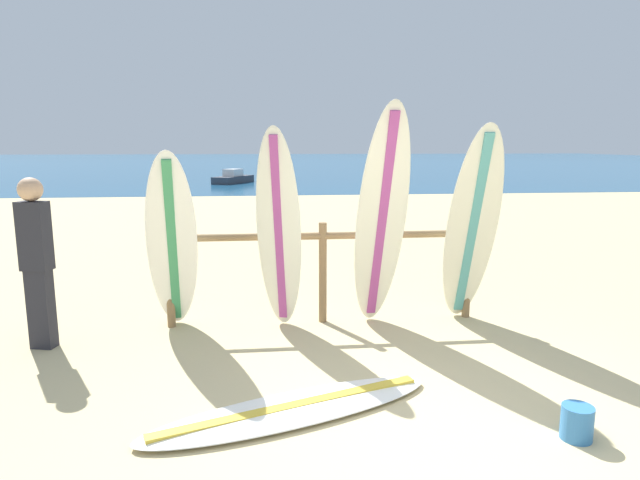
# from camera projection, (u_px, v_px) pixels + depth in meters

# --- Properties ---
(ground_plane) EXTENTS (120.00, 120.00, 0.00)m
(ground_plane) POSITION_uv_depth(u_px,v_px,m) (435.00, 446.00, 3.70)
(ground_plane) COLOR #CCB784
(ocean_water) EXTENTS (120.00, 80.00, 0.01)m
(ocean_water) POSITION_uv_depth(u_px,v_px,m) (273.00, 161.00, 60.49)
(ocean_water) COLOR #1E5984
(ocean_water) RESTS_ON ground
(surfboard_rack) EXTENTS (3.51, 0.09, 1.15)m
(surfboard_rack) POSITION_uv_depth(u_px,v_px,m) (323.00, 257.00, 6.16)
(surfboard_rack) COLOR olive
(surfboard_rack) RESTS_ON ground
(surfboard_leaning_far_left) EXTENTS (0.64, 1.07, 1.99)m
(surfboard_leaning_far_left) POSITION_uv_depth(u_px,v_px,m) (172.00, 245.00, 5.63)
(surfboard_leaning_far_left) COLOR white
(surfboard_leaning_far_left) RESTS_ON ground
(surfboard_leaning_left) EXTENTS (0.58, 0.66, 2.22)m
(surfboard_leaning_left) POSITION_uv_depth(u_px,v_px,m) (279.00, 231.00, 5.79)
(surfboard_leaning_left) COLOR white
(surfboard_leaning_left) RESTS_ON ground
(surfboard_leaning_center_left) EXTENTS (0.58, 0.98, 2.45)m
(surfboard_leaning_center_left) POSITION_uv_depth(u_px,v_px,m) (381.00, 221.00, 5.73)
(surfboard_leaning_center_left) COLOR white
(surfboard_leaning_center_left) RESTS_ON ground
(surfboard_leaning_center) EXTENTS (0.64, 1.02, 2.25)m
(surfboard_leaning_center) POSITION_uv_depth(u_px,v_px,m) (472.00, 228.00, 5.88)
(surfboard_leaning_center) COLOR silver
(surfboard_leaning_center) RESTS_ON ground
(surfboard_lying_on_sand) EXTENTS (2.42, 1.34, 0.08)m
(surfboard_lying_on_sand) POSITION_uv_depth(u_px,v_px,m) (293.00, 409.00, 4.15)
(surfboard_lying_on_sand) COLOR white
(surfboard_lying_on_sand) RESTS_ON ground
(beachgoer_standing) EXTENTS (0.31, 0.23, 1.71)m
(beachgoer_standing) POSITION_uv_depth(u_px,v_px,m) (36.00, 256.00, 5.34)
(beachgoer_standing) COLOR #26262D
(beachgoer_standing) RESTS_ON ground
(small_boat_offshore) EXTENTS (2.09, 2.80, 0.71)m
(small_boat_offshore) POSITION_uv_depth(u_px,v_px,m) (233.00, 178.00, 27.83)
(small_boat_offshore) COLOR #333842
(small_boat_offshore) RESTS_ON ocean_water
(sand_bucket) EXTENTS (0.22, 0.22, 0.24)m
(sand_bucket) POSITION_uv_depth(u_px,v_px,m) (577.00, 423.00, 3.78)
(sand_bucket) COLOR #3372B2
(sand_bucket) RESTS_ON ground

